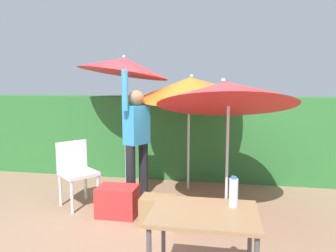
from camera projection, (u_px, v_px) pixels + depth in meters
ground_plane at (164, 209)px, 4.30m from camera, size 24.00×24.00×0.00m
hedge_row at (181, 136)px, 5.82m from camera, size 8.00×0.70×1.47m
umbrella_rainbow at (124, 66)px, 5.29m from camera, size 1.56×1.54×2.28m
umbrella_orange at (226, 94)px, 3.96m from camera, size 1.76×1.77×1.93m
umbrella_yellow at (190, 87)px, 4.92m from camera, size 1.65×1.66×1.94m
person_vendor at (137, 136)px, 4.61m from camera, size 0.36×0.53×1.88m
chair_plastic at (76, 169)px, 4.40m from camera, size 0.62×0.62×0.89m
cooler_box at (118, 201)px, 4.07m from camera, size 0.50×0.35×0.38m
crate_cardboard at (159, 211)px, 3.78m from camera, size 0.42×0.29×0.35m
folding_table at (204, 223)px, 2.36m from camera, size 0.80×0.60×0.74m
bottle_water at (233, 192)px, 2.44m from camera, size 0.07×0.07×0.24m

